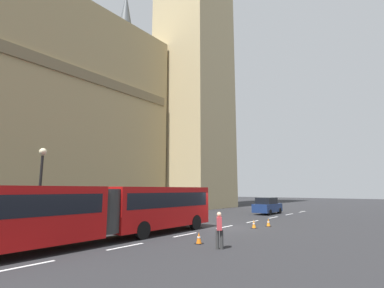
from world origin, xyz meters
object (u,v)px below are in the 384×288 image
object	(u,v)px
pedestrian_near_cones	(219,229)
sedan_lead	(267,206)
articulated_bus	(100,208)
street_lamp	(40,184)
traffic_cone_middle	(254,224)
traffic_cone_east	(268,223)
traffic_cone_west	(199,238)

from	to	relation	value
pedestrian_near_cones	sedan_lead	bearing A→B (deg)	17.00
articulated_bus	street_lamp	distance (m)	4.84
traffic_cone_middle	traffic_cone_east	distance (m)	1.67
articulated_bus	traffic_cone_west	bearing A→B (deg)	-56.56
traffic_cone_west	street_lamp	size ratio (longest dim) A/B	0.11
street_lamp	pedestrian_near_cones	distance (m)	11.26
traffic_cone_east	street_lamp	world-z (taller)	street_lamp
traffic_cone_east	street_lamp	bearing A→B (deg)	145.35
traffic_cone_west	traffic_cone_middle	distance (m)	7.18
street_lamp	pedestrian_near_cones	bearing A→B (deg)	-70.61
articulated_bus	traffic_cone_west	distance (m)	5.47
traffic_cone_east	street_lamp	xyz separation A→B (m)	(-12.89, 8.91, 2.77)
sedan_lead	pedestrian_near_cones	size ratio (longest dim) A/B	2.60
street_lamp	traffic_cone_middle	bearing A→B (deg)	-37.03
traffic_cone_east	traffic_cone_middle	bearing A→B (deg)	165.99
sedan_lead	street_lamp	size ratio (longest dim) A/B	0.83
pedestrian_near_cones	articulated_bus	bearing A→B (deg)	112.65
traffic_cone_middle	pedestrian_near_cones	distance (m)	7.87
sedan_lead	traffic_cone_west	world-z (taller)	sedan_lead
sedan_lead	pedestrian_near_cones	bearing A→B (deg)	-163.00
sedan_lead	street_lamp	distance (m)	23.62
traffic_cone_east	pedestrian_near_cones	world-z (taller)	pedestrian_near_cones
pedestrian_near_cones	traffic_cone_west	bearing A→B (deg)	74.16
traffic_cone_middle	traffic_cone_east	xyz separation A→B (m)	(1.62, -0.40, 0.00)
traffic_cone_middle	pedestrian_near_cones	world-z (taller)	pedestrian_near_cones
articulated_bus	traffic_cone_east	bearing A→B (deg)	-20.64
sedan_lead	pedestrian_near_cones	distance (m)	20.31
sedan_lead	traffic_cone_middle	world-z (taller)	sedan_lead
traffic_cone_east	pedestrian_near_cones	size ratio (longest dim) A/B	0.34
traffic_cone_middle	pedestrian_near_cones	size ratio (longest dim) A/B	0.34
articulated_bus	pedestrian_near_cones	bearing A→B (deg)	-67.35
articulated_bus	traffic_cone_middle	distance (m)	10.94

